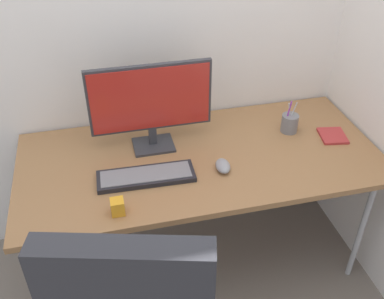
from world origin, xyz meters
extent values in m
plane|color=slate|center=(0.00, 0.00, 0.00)|extent=(8.00, 8.00, 0.00)
cube|color=#996B42|center=(0.00, 0.00, 0.69)|extent=(1.68, 0.77, 0.03)
cylinder|color=#B2B5BA|center=(-0.75, -0.30, 0.34)|extent=(0.03, 0.03, 0.68)
cylinder|color=#B2B5BA|center=(0.75, -0.30, 0.34)|extent=(0.03, 0.03, 0.68)
cylinder|color=#B2B5BA|center=(-0.75, 0.30, 0.34)|extent=(0.03, 0.03, 0.68)
cylinder|color=#B2B5BA|center=(0.75, 0.30, 0.34)|extent=(0.03, 0.03, 0.68)
cube|color=#333338|center=(-0.20, 0.13, 0.71)|extent=(0.19, 0.15, 0.01)
cube|color=#333338|center=(-0.20, 0.14, 0.76)|extent=(0.04, 0.02, 0.10)
cube|color=#333338|center=(-0.20, 0.14, 0.96)|extent=(0.56, 0.02, 0.32)
cube|color=#B2261E|center=(-0.20, 0.13, 0.96)|extent=(0.54, 0.01, 0.30)
cube|color=black|center=(-0.27, -0.11, 0.71)|extent=(0.43, 0.15, 0.02)
cube|color=slate|center=(-0.27, -0.11, 0.73)|extent=(0.39, 0.13, 0.00)
ellipsoid|color=gray|center=(0.07, -0.13, 0.72)|extent=(0.07, 0.11, 0.04)
cylinder|color=slate|center=(0.49, 0.10, 0.75)|extent=(0.08, 0.08, 0.09)
cylinder|color=#B2B5BA|center=(0.48, 0.10, 0.81)|extent=(0.03, 0.01, 0.12)
cylinder|color=#B2B5BA|center=(0.49, 0.10, 0.81)|extent=(0.03, 0.01, 0.12)
torus|color=#333338|center=(0.49, 0.10, 0.76)|extent=(0.03, 0.04, 0.01)
cylinder|color=purple|center=(0.47, 0.10, 0.81)|extent=(0.02, 0.02, 0.15)
cube|color=#B23333|center=(0.68, 0.00, 0.71)|extent=(0.15, 0.16, 0.01)
cube|color=orange|center=(-0.41, -0.29, 0.74)|extent=(0.05, 0.05, 0.07)
camera|label=1|loc=(-0.43, -1.60, 1.93)|focal=41.31mm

